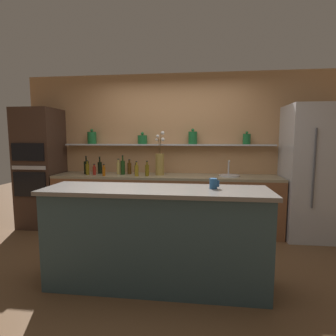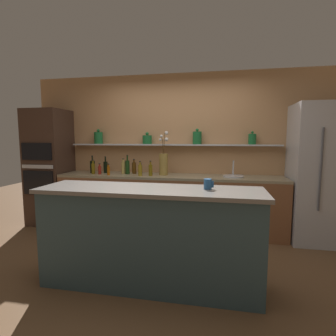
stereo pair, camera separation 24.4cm
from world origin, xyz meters
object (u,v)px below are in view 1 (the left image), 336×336
(bottle_oil_0, at_px, (87,169))
(refrigerator, at_px, (315,172))
(bottle_wine_10, at_px, (100,167))
(bottle_spirit_9, at_px, (118,168))
(flower_vase, at_px, (160,162))
(bottle_sauce_7, at_px, (136,169))
(sink_fixture, at_px, (229,175))
(bottle_spirit_1, at_px, (129,168))
(bottle_sauce_3, at_px, (94,170))
(bottle_oil_4, at_px, (137,170))
(oven_tower, at_px, (41,168))
(bottle_sauce_5, at_px, (104,171))
(bottle_oil_6, at_px, (147,170))
(bottle_wine_8, at_px, (123,167))
(bottle_wine_2, at_px, (86,167))
(coffee_mug, at_px, (213,183))

(bottle_oil_0, bearing_deg, refrigerator, 0.75)
(bottle_wine_10, bearing_deg, bottle_spirit_9, -7.00)
(bottle_oil_0, bearing_deg, flower_vase, 4.06)
(bottle_sauce_7, distance_m, bottle_spirit_9, 0.29)
(sink_fixture, relative_size, bottle_spirit_1, 1.30)
(bottle_sauce_3, height_order, bottle_oil_4, bottle_oil_4)
(oven_tower, distance_m, bottle_sauce_5, 1.21)
(bottle_oil_6, bearing_deg, bottle_sauce_7, 136.52)
(bottle_spirit_1, distance_m, bottle_sauce_3, 0.57)
(bottle_wine_8, bearing_deg, bottle_oil_0, -169.84)
(oven_tower, height_order, flower_vase, oven_tower)
(oven_tower, height_order, bottle_oil_6, oven_tower)
(sink_fixture, xyz_separation_m, bottle_sauce_5, (-1.99, -0.19, 0.06))
(bottle_sauce_3, bearing_deg, bottle_oil_4, -5.33)
(bottle_sauce_3, bearing_deg, bottle_oil_0, 175.93)
(bottle_spirit_1, bearing_deg, bottle_oil_6, -32.03)
(bottle_wine_2, relative_size, bottle_oil_4, 1.28)
(refrigerator, xyz_separation_m, bottle_oil_4, (-2.71, -0.12, 0.01))
(bottle_spirit_1, height_order, bottle_oil_6, bottle_spirit_1)
(sink_fixture, distance_m, coffee_mug, 1.63)
(refrigerator, height_order, bottle_sauce_7, refrigerator)
(bottle_oil_0, height_order, bottle_sauce_5, bottle_oil_0)
(bottle_spirit_1, bearing_deg, bottle_wine_2, -175.03)
(sink_fixture, distance_m, bottle_oil_6, 1.30)
(bottle_wine_2, bearing_deg, bottle_oil_4, -11.43)
(bottle_oil_0, xyz_separation_m, bottle_wine_8, (0.57, 0.10, 0.02))
(bottle_wine_8, height_order, bottle_spirit_9, bottle_wine_8)
(bottle_wine_8, bearing_deg, bottle_spirit_1, 36.56)
(bottle_wine_8, relative_size, bottle_spirit_9, 1.24)
(oven_tower, height_order, bottle_oil_4, oven_tower)
(sink_fixture, relative_size, bottle_sauce_7, 1.70)
(coffee_mug, bearing_deg, bottle_spirit_1, 128.14)
(bottle_oil_6, height_order, bottle_wine_8, bottle_wine_8)
(sink_fixture, bearing_deg, refrigerator, -2.21)
(bottle_oil_6, relative_size, bottle_wine_8, 0.76)
(oven_tower, relative_size, bottle_sauce_5, 10.66)
(flower_vase, height_order, bottle_sauce_3, flower_vase)
(sink_fixture, bearing_deg, bottle_sauce_3, -177.29)
(bottle_spirit_1, relative_size, bottle_sauce_3, 1.35)
(bottle_spirit_9, bearing_deg, bottle_sauce_3, -162.20)
(flower_vase, xyz_separation_m, bottle_sauce_7, (-0.42, 0.09, -0.13))
(bottle_sauce_3, distance_m, bottle_wine_10, 0.17)
(oven_tower, relative_size, bottle_wine_10, 6.96)
(flower_vase, relative_size, bottle_sauce_3, 3.91)
(flower_vase, height_order, bottle_oil_6, flower_vase)
(bottle_spirit_1, xyz_separation_m, bottle_sauce_5, (-0.35, -0.27, -0.02))
(bottle_oil_6, bearing_deg, bottle_spirit_9, 163.28)
(coffee_mug, bearing_deg, bottle_spirit_9, 132.66)
(bottle_sauce_7, bearing_deg, bottle_oil_0, -167.30)
(bottle_sauce_3, relative_size, coffee_mug, 1.78)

